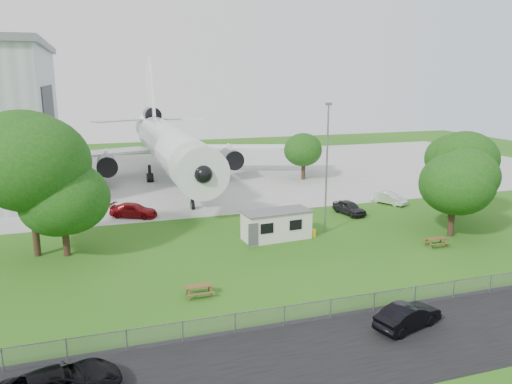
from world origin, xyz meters
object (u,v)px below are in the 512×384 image
object	(u,v)px
picnic_west	(199,296)
car_centre_sedan	(408,316)
picnic_east	(435,246)
airliner	(168,143)
site_cabin	(277,225)

from	to	relation	value
picnic_west	car_centre_sedan	xyz separation A→B (m)	(10.71, -8.07, 0.73)
picnic_east	airliner	bearing A→B (deg)	118.29
airliner	site_cabin	size ratio (longest dim) A/B	6.97
airliner	car_centre_sedan	bearing A→B (deg)	-81.90
site_cabin	picnic_east	bearing A→B (deg)	-27.05
picnic_east	car_centre_sedan	size ratio (longest dim) A/B	0.41
picnic_west	picnic_east	world-z (taller)	same
picnic_west	airliner	bearing A→B (deg)	84.27
car_centre_sedan	picnic_east	bearing A→B (deg)	-60.15
airliner	site_cabin	bearing A→B (deg)	-79.98
picnic_west	car_centre_sedan	distance (m)	13.43
picnic_west	car_centre_sedan	world-z (taller)	car_centre_sedan
picnic_west	picnic_east	size ratio (longest dim) A/B	1.00
site_cabin	car_centre_sedan	xyz separation A→B (m)	(1.52, -17.89, -0.59)
picnic_east	site_cabin	bearing A→B (deg)	155.24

